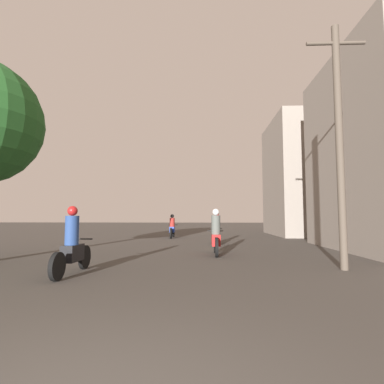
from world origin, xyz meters
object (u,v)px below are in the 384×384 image
Objects in this scene: motorcycle_black at (72,247)px; building_right_far at (303,178)px; utility_pole_near at (339,138)px; motorcycle_red at (216,237)px; motorcycle_blue at (172,228)px; motorcycle_silver at (216,232)px.

building_right_far is at bearing 49.62° from motorcycle_black.
motorcycle_black is 7.49m from utility_pole_near.
building_right_far is (6.95, 11.52, 3.59)m from motorcycle_red.
motorcycle_blue is 10.60m from building_right_far.
motorcycle_red is at bearing -95.79° from motorcycle_silver.
motorcycle_red is (3.62, 3.77, -0.01)m from motorcycle_black.
motorcycle_red reaches higher than motorcycle_blue.
motorcycle_blue is (-2.49, 8.36, -0.05)m from motorcycle_red.
motorcycle_silver is 5.18m from motorcycle_blue.
building_right_far is 14.88m from utility_pole_near.
motorcycle_red is 0.23× the size of building_right_far.
motorcycle_silver is 0.90× the size of motorcycle_blue.
motorcycle_red reaches higher than motorcycle_silver.
motorcycle_silver is 10.81m from building_right_far.
motorcycle_red is at bearing -69.80° from motorcycle_blue.
motorcycle_silver is 0.23× the size of building_right_far.
utility_pole_near is (-3.71, -14.39, -0.74)m from building_right_far.
motorcycle_silver is 0.29× the size of utility_pole_near.
motorcycle_blue is (-2.67, 4.44, -0.02)m from motorcycle_silver.
motorcycle_black is at bearing -172.51° from utility_pole_near.
building_right_far reaches higher than motorcycle_silver.
motorcycle_black is 0.32× the size of utility_pole_near.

